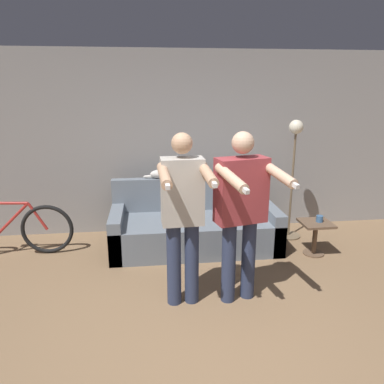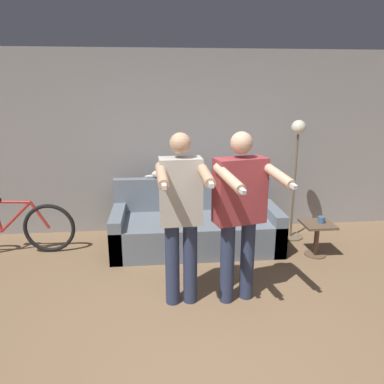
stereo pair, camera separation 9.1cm
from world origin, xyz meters
TOP-DOWN VIEW (x-y plane):
  - ground_plane at (0.00, 0.00)m, footprint 16.00×16.00m
  - wall_back at (0.00, 2.88)m, footprint 10.00×0.05m
  - couch at (0.08, 2.17)m, footprint 2.19×0.95m
  - person_left at (-0.21, 0.80)m, footprint 0.48×0.69m
  - person_right at (0.36, 0.81)m, footprint 0.65×0.76m
  - cat at (-0.32, 2.52)m, footprint 0.44×0.14m
  - floor_lamp at (1.48, 2.35)m, footprint 0.34×0.34m
  - side_table at (1.58, 1.74)m, footprint 0.38×0.38m
  - cup at (1.63, 1.74)m, footprint 0.09×0.09m
  - bicycle at (-2.30, 2.17)m, footprint 1.61×0.07m

SIDE VIEW (x-z plane):
  - ground_plane at x=0.00m, z-range 0.00..0.00m
  - couch at x=0.08m, z-range -0.17..0.71m
  - side_table at x=1.58m, z-range 0.09..0.53m
  - bicycle at x=-2.30m, z-range -0.03..0.72m
  - cup at x=1.63m, z-range 0.44..0.52m
  - cat at x=-0.32m, z-range 0.87..1.02m
  - person_left at x=-0.21m, z-range 0.12..1.82m
  - person_right at x=0.36m, z-range 0.14..1.85m
  - floor_lamp at x=1.48m, z-range 0.29..1.96m
  - wall_back at x=0.00m, z-range 0.00..2.60m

